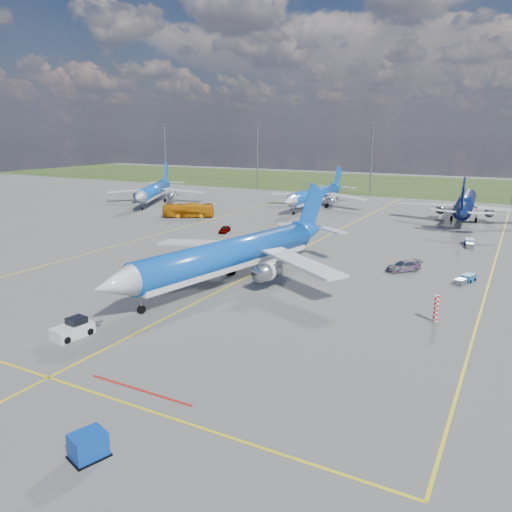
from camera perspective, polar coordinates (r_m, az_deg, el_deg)
The scene contains 18 objects.
ground at distance 58.93m, azimuth -7.47°, elevation -5.61°, with size 400.00×400.00×0.00m, color #5A5A58.
grass_strip at distance 198.55m, azimuth 18.82°, elevation 7.61°, with size 400.00×80.00×0.01m, color #2D4719.
taxiway_lines at distance 81.93m, azimuth 3.96°, elevation 0.10°, with size 60.25×160.00×0.02m.
floodlight_masts at distance 156.66m, azimuth 20.26°, elevation 10.58°, with size 202.20×0.50×22.70m.
warning_post at distance 56.29m, azimuth 19.90°, elevation -5.70°, with size 0.50×0.50×3.00m, color red.
bg_jet_nw at distance 144.56m, azimuth -11.54°, elevation 5.92°, with size 30.02×39.40×10.32m, color blue, non-canonical shape.
bg_jet_nnw at distance 133.72m, azimuth 6.69°, elevation 5.47°, with size 29.14×38.25×10.02m, color blue, non-canonical shape.
bg_jet_n at distance 124.60m, azimuth 22.67°, elevation 3.86°, with size 31.48×41.32×10.82m, color #07113B, non-canonical shape.
main_airliner at distance 66.73m, azimuth -2.87°, elevation -3.15°, with size 33.71×44.24×11.59m, color blue, non-canonical shape.
pushback_tug at distance 52.87m, azimuth -20.15°, elevation -7.86°, with size 2.50×5.60×1.87m.
uld_container at distance 34.63m, azimuth -18.63°, elevation -19.81°, with size 1.64×2.05×1.64m, color #0B3DA6.
apron_bus at distance 118.97m, azimuth -7.74°, elevation 5.19°, with size 2.79×11.92×3.32m, color orange.
service_car_a at distance 100.22m, azimuth -3.61°, elevation 3.06°, with size 1.58×3.92×1.34m, color #999999.
service_car_b at distance 93.06m, azimuth -0.09°, elevation 2.18°, with size 1.88×4.08×1.13m, color #999999.
service_car_c at distance 75.29m, azimuth 16.51°, elevation -1.12°, with size 2.12×5.21×1.51m, color #999999.
baggage_tug_w at distance 72.59m, azimuth 22.83°, elevation -2.46°, with size 2.44×4.50×0.98m.
baggage_tug_c at distance 101.19m, azimuth 4.16°, elevation 3.03°, with size 2.52×4.36×0.95m.
baggage_tug_e at distance 95.86m, azimuth 23.21°, elevation 1.35°, with size 2.03×5.17×1.13m.
Camera 1 is at (32.79, -44.83, 19.70)m, focal length 35.00 mm.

